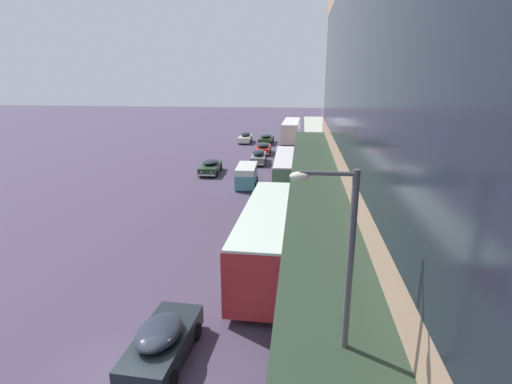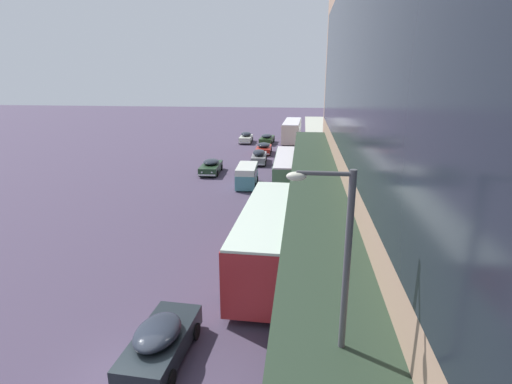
% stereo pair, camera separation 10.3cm
% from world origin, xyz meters
% --- Properties ---
extents(ground, '(240.00, 240.00, 0.00)m').
position_xyz_m(ground, '(0.00, 0.00, 0.00)').
color(ground, '#44394F').
extents(transit_bus_kerbside_front, '(2.96, 10.64, 3.42)m').
position_xyz_m(transit_bus_kerbside_front, '(3.79, 8.66, 1.95)').
color(transit_bus_kerbside_front, '#B3292D').
rests_on(transit_bus_kerbside_front, ground).
extents(transit_bus_kerbside_rear, '(2.92, 11.23, 3.21)m').
position_xyz_m(transit_bus_kerbside_rear, '(3.85, 51.64, 1.84)').
color(transit_bus_kerbside_rear, beige).
rests_on(transit_bus_kerbside_rear, ground).
extents(transit_bus_kerbside_far, '(2.84, 9.95, 3.14)m').
position_xyz_m(transit_bus_kerbside_far, '(4.37, 24.15, 1.81)').
color(transit_bus_kerbside_far, '#4F8A5B').
rests_on(transit_bus_kerbside_far, ground).
extents(sedan_far_back, '(1.99, 4.73, 1.61)m').
position_xyz_m(sedan_far_back, '(-3.10, 49.96, 0.79)').
color(sedan_far_back, beige).
rests_on(sedan_far_back, ground).
extents(sedan_trailing_near, '(2.09, 4.53, 1.57)m').
position_xyz_m(sedan_trailing_near, '(0.64, 1.26, 0.77)').
color(sedan_trailing_near, black).
rests_on(sedan_trailing_near, ground).
extents(sedan_lead_near, '(2.06, 4.43, 1.49)m').
position_xyz_m(sedan_lead_near, '(0.48, 41.15, 0.74)').
color(sedan_lead_near, '#AD261E').
rests_on(sedan_lead_near, ground).
extents(sedan_lead_mid, '(1.93, 4.86, 1.64)m').
position_xyz_m(sedan_lead_mid, '(0.51, 35.22, 0.80)').
color(sedan_lead_mid, gray).
rests_on(sedan_lead_mid, ground).
extents(sedan_second_mid, '(2.11, 4.95, 1.47)m').
position_xyz_m(sedan_second_mid, '(0.17, 49.38, 0.74)').
color(sedan_second_mid, '#1F3919').
rests_on(sedan_second_mid, ground).
extents(sedan_oncoming_rear, '(1.97, 4.48, 1.58)m').
position_xyz_m(sedan_oncoming_rear, '(3.55, 32.71, 0.78)').
color(sedan_oncoming_rear, '#21411E').
rests_on(sedan_oncoming_rear, ground).
extents(sedan_oncoming_front, '(2.14, 4.94, 1.45)m').
position_xyz_m(sedan_oncoming_front, '(-4.00, 29.76, 0.73)').
color(sedan_oncoming_front, '#1F3721').
rests_on(sedan_oncoming_front, ground).
extents(vw_van, '(2.03, 4.61, 1.96)m').
position_xyz_m(vw_van, '(0.48, 25.20, 1.10)').
color(vw_van, teal).
rests_on(vw_van, ground).
extents(pedestrian_at_kerb, '(0.33, 0.62, 1.86)m').
position_xyz_m(pedestrian_at_kerb, '(6.30, 1.89, 1.18)').
color(pedestrian_at_kerb, black).
rests_on(pedestrian_at_kerb, sidewalk_kerb).
extents(street_lamp, '(1.50, 0.28, 7.89)m').
position_xyz_m(street_lamp, '(6.42, -2.12, 4.68)').
color(street_lamp, '#4C4C51').
rests_on(street_lamp, sidewalk_kerb).
extents(fire_hydrant, '(0.20, 0.40, 0.70)m').
position_xyz_m(fire_hydrant, '(6.39, 4.92, 0.49)').
color(fire_hydrant, red).
rests_on(fire_hydrant, sidewalk_kerb).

